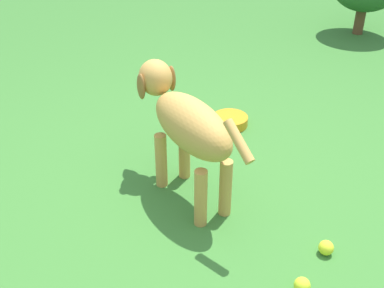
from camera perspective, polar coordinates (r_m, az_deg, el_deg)
ground at (r=2.32m, az=3.00°, el=-8.87°), size 14.00×14.00×0.00m
dog at (r=2.26m, az=-0.74°, el=2.56°), size 0.84×0.49×0.62m
tennis_ball_0 at (r=2.04m, az=12.79°, el=-15.85°), size 0.07×0.07×0.07m
tennis_ball_1 at (r=2.21m, az=15.45°, el=-11.65°), size 0.07×0.07×0.07m
water_bowl at (r=3.05m, az=4.49°, el=2.74°), size 0.22×0.22×0.06m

